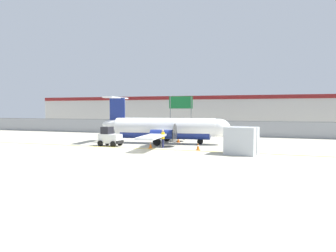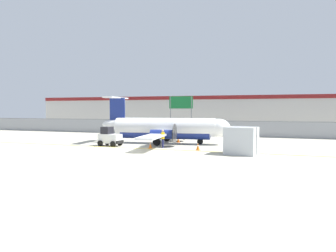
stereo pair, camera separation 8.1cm
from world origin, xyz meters
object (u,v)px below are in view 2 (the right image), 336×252
Objects in this scene: parked_car_0 at (132,123)px; parked_car_5 at (241,127)px; ground_crew_worker at (163,138)px; parked_car_4 at (216,124)px; parked_car_3 at (204,124)px; parked_car_7 at (294,128)px; commuter_airplane at (167,128)px; parked_car_2 at (177,124)px; cargo_container at (241,141)px; parked_car_1 at (152,123)px; traffic_cone_near_left at (178,140)px; traffic_cone_far_left at (198,147)px; highway_sign at (181,106)px; parked_car_6 at (262,128)px; traffic_cone_near_right at (150,145)px; baggage_tug at (110,137)px.

parked_car_0 and parked_car_5 have the same top height.
parked_car_4 is (-0.71, 28.84, -0.06)m from ground_crew_worker.
parked_car_7 is at bearing -34.57° from parked_car_3.
parked_car_7 is (7.53, 0.13, 0.00)m from parked_car_5.
parked_car_2 is (-6.55, 23.23, -0.71)m from commuter_airplane.
cargo_container is 0.62× the size of parked_car_1.
ground_crew_worker is at bearing 173.20° from cargo_container.
parked_car_0 is (-17.26, 24.22, 0.58)m from traffic_cone_near_left.
traffic_cone_far_left is 36.67m from parked_car_0.
ground_crew_worker is 17.95m from highway_sign.
parked_car_7 is at bearing 178.21° from parked_car_5.
ground_crew_worker is 0.40× the size of parked_car_1.
ground_crew_worker is at bearing 94.21° from parked_car_4.
parked_car_7 is at bearing 54.17° from traffic_cone_near_left.
highway_sign reaches higher than parked_car_5.
parked_car_1 and parked_car_7 have the same top height.
traffic_cone_far_left is at bearing -118.12° from parked_car_7.
parked_car_4 is 0.99× the size of parked_car_6.
traffic_cone_near_left is at bearing 145.08° from cargo_container.
parked_car_3 is (4.15, 3.42, 0.00)m from parked_car_2.
traffic_cone_near_right is at bearing 98.39° from parked_car_2.
parked_car_1 is 22.87m from parked_car_6.
commuter_airplane is at bearing 124.52° from parked_car_0.
commuter_airplane is 19.51m from parked_car_6.
highway_sign is at bearing 106.06° from traffic_cone_near_left.
traffic_cone_near_right is at bearing 179.63° from cargo_container.
cargo_container is at bearing -43.37° from traffic_cone_near_left.
parked_car_0 is 0.98× the size of parked_car_2.
ground_crew_worker is at bearing 37.34° from traffic_cone_near_right.
baggage_tug is 28.47m from parked_car_7.
parked_car_0 is 3.95m from parked_car_1.
traffic_cone_near_left is 1.00× the size of traffic_cone_near_right.
parked_car_0 is at bearing 0.92° from parked_car_4.
parked_car_2 is (-7.43, 26.86, -0.06)m from ground_crew_worker.
traffic_cone_near_right is 0.12× the size of highway_sign.
parked_car_1 and parked_car_4 have the same top height.
parked_car_1 is 1.01× the size of parked_car_4.
highway_sign reaches higher than ground_crew_worker.
parked_car_1 is at bearing -26.81° from parked_car_5.
commuter_airplane reaches higher than parked_car_2.
cargo_container is 32.53m from parked_car_2.
traffic_cone_near_left is at bearing -120.00° from parked_car_6.
parked_car_0 is at bearing 102.27° from ground_crew_worker.
traffic_cone_far_left is at bearing -84.07° from parked_car_3.
parked_car_5 is at bearing 74.37° from traffic_cone_near_left.
baggage_tug is 3.79× the size of traffic_cone_near_left.
traffic_cone_near_right is (-0.82, -5.90, 0.00)m from traffic_cone_near_left.
highway_sign is (-7.20, 17.98, 3.83)m from traffic_cone_far_left.
parked_car_1 is 1.00× the size of parked_car_6.
parked_car_4 is at bearing 89.51° from traffic_cone_near_right.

